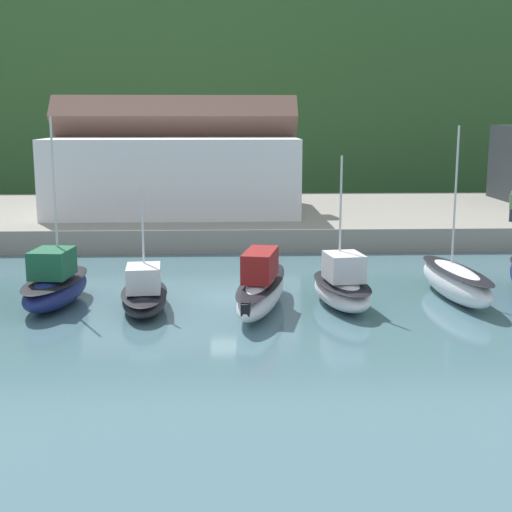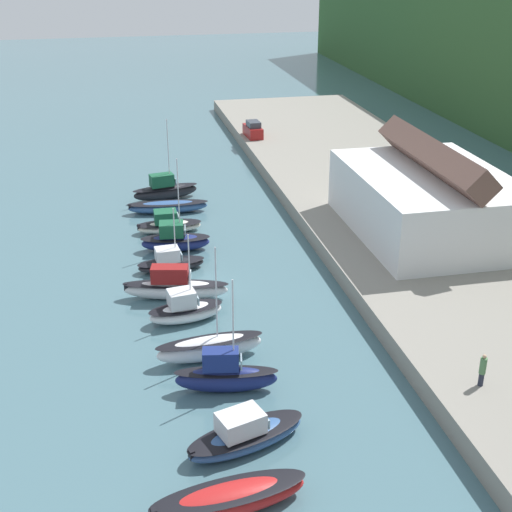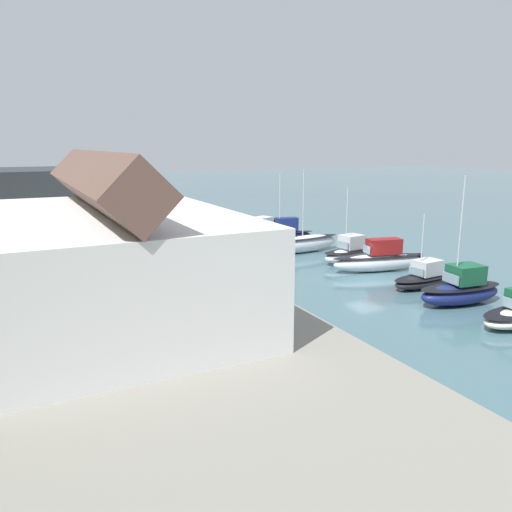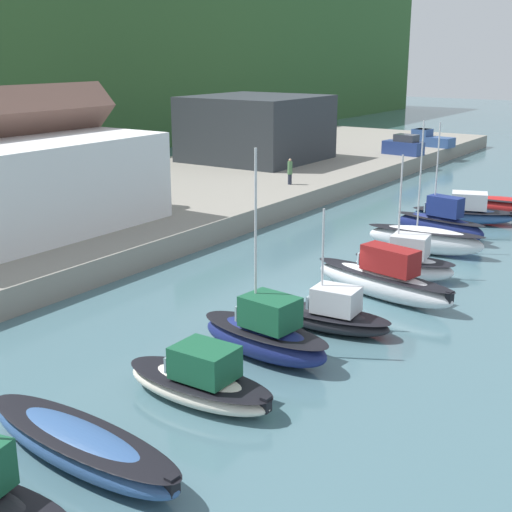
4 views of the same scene
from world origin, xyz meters
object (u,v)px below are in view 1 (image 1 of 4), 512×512
(moored_boat_6, at_px, (342,287))
(person_on_quay, at_px, (512,206))
(moored_boat_3, at_px, (55,285))
(moored_boat_5, at_px, (261,287))
(moored_boat_7, at_px, (455,281))
(moored_boat_4, at_px, (144,294))

(moored_boat_6, distance_m, person_on_quay, 21.47)
(moored_boat_3, height_order, moored_boat_6, moored_boat_3)
(moored_boat_6, xyz_separation_m, person_on_quay, (14.18, 16.03, 1.70))
(moored_boat_5, distance_m, moored_boat_7, 9.37)
(person_on_quay, bearing_deg, moored_boat_5, -137.48)
(moored_boat_4, relative_size, moored_boat_7, 0.72)
(moored_boat_5, bearing_deg, person_on_quay, 54.68)
(moored_boat_4, xyz_separation_m, moored_boat_5, (5.28, -0.18, 0.29))
(moored_boat_4, height_order, moored_boat_6, moored_boat_6)
(moored_boat_7, distance_m, person_on_quay, 17.42)
(moored_boat_3, distance_m, moored_boat_6, 13.15)
(moored_boat_3, bearing_deg, moored_boat_5, 0.15)
(moored_boat_5, bearing_deg, moored_boat_4, -169.84)
(moored_boat_5, bearing_deg, moored_boat_7, 20.44)
(moored_boat_3, bearing_deg, moored_boat_4, -5.10)
(moored_boat_4, relative_size, person_on_quay, 2.76)
(moored_boat_6, distance_m, moored_boat_7, 5.66)
(moored_boat_3, distance_m, moored_boat_4, 4.24)
(moored_boat_7, xyz_separation_m, person_on_quay, (8.61, 15.05, 1.72))
(moored_boat_7, bearing_deg, person_on_quay, 55.02)
(moored_boat_5, xyz_separation_m, person_on_quay, (17.89, 16.40, 1.60))
(moored_boat_3, height_order, moored_boat_5, moored_boat_3)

